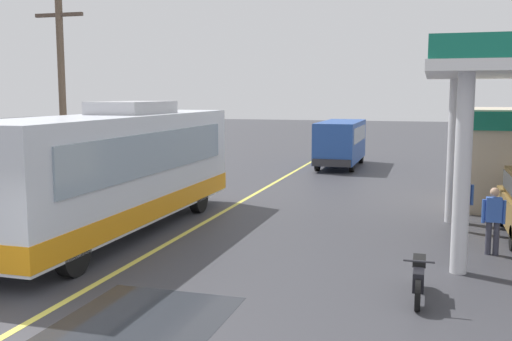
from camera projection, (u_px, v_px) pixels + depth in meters
ground at (285, 177)px, 27.97m from camera, size 120.00×120.00×0.00m
lane_divider_stripe at (255, 193)px, 23.21m from camera, size 0.16×50.00×0.01m
coach_bus_main at (117, 172)px, 16.50m from camera, size 2.60×11.04×3.69m
minibus_opposing_lane at (341, 139)px, 31.61m from camera, size 2.04×6.13×2.44m
motorcycle_parked_forecourt at (419, 277)px, 11.23m from camera, size 0.55×1.80×0.92m
pedestrian_near_pump at (493, 217)px, 14.29m from camera, size 0.55×0.22×1.66m
pedestrian_by_shop at (463, 199)px, 16.71m from camera, size 0.55×0.22×1.66m
utility_pole_roadside at (62, 98)px, 20.15m from camera, size 1.80×0.24×7.14m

